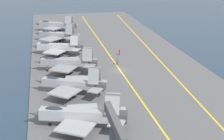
% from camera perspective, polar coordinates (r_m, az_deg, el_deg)
% --- Properties ---
extents(ground_plane, '(2000.00, 2000.00, 0.00)m').
position_cam_1_polar(ground_plane, '(87.04, 1.33, -0.26)').
color(ground_plane, '#23384C').
extents(carrier_deck, '(173.24, 44.36, 0.40)m').
position_cam_1_polar(carrier_deck, '(86.98, 1.33, -0.13)').
color(carrier_deck, '#565659').
rests_on(carrier_deck, ground).
extents(deck_stripe_foul_line, '(155.66, 9.51, 0.01)m').
position_cam_1_polar(deck_stripe_foul_line, '(90.32, 8.89, 0.51)').
color(deck_stripe_foul_line, yellow).
rests_on(deck_stripe_foul_line, carrier_deck).
extents(deck_stripe_centerline, '(155.91, 0.36, 0.01)m').
position_cam_1_polar(deck_stripe_centerline, '(86.91, 1.33, -0.00)').
color(deck_stripe_centerline, yellow).
rests_on(deck_stripe_centerline, carrier_deck).
extents(parked_jet_second, '(11.97, 17.18, 6.40)m').
position_cam_1_polar(parked_jet_second, '(58.52, -5.59, -7.44)').
color(parked_jet_second, '#93999E').
rests_on(parked_jet_second, carrier_deck).
extents(parked_jet_third, '(12.59, 15.56, 6.53)m').
position_cam_1_polar(parked_jet_third, '(71.52, -6.83, -2.26)').
color(parked_jet_third, gray).
rests_on(parked_jet_third, carrier_deck).
extents(parked_jet_fourth, '(12.48, 16.23, 6.41)m').
position_cam_1_polar(parked_jet_fourth, '(85.41, -7.54, 1.27)').
color(parked_jet_fourth, gray).
rests_on(parked_jet_fourth, carrier_deck).
extents(parked_jet_fifth, '(12.27, 15.43, 5.99)m').
position_cam_1_polar(parked_jet_fifth, '(100.26, -9.04, 3.83)').
color(parked_jet_fifth, '#9EA3A8').
rests_on(parked_jet_fifth, carrier_deck).
extents(parked_jet_sixth, '(13.65, 15.20, 6.54)m').
position_cam_1_polar(parked_jet_sixth, '(114.76, -9.25, 5.78)').
color(parked_jet_sixth, gray).
rests_on(parked_jet_sixth, carrier_deck).
extents(parked_jet_seventh, '(12.96, 16.40, 6.52)m').
position_cam_1_polar(parked_jet_seventh, '(129.68, -9.38, 7.41)').
color(parked_jet_seventh, gray).
rests_on(parked_jet_seventh, carrier_deck).
extents(crew_red_vest, '(0.42, 0.46, 1.86)m').
position_cam_1_polar(crew_red_vest, '(99.15, 1.24, 3.04)').
color(crew_red_vest, '#383328').
rests_on(crew_red_vest, carrier_deck).
extents(crew_blue_vest, '(0.42, 0.32, 1.81)m').
position_cam_1_polar(crew_blue_vest, '(90.66, 0.86, 1.47)').
color(crew_blue_vest, '#232328').
rests_on(crew_blue_vest, carrier_deck).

